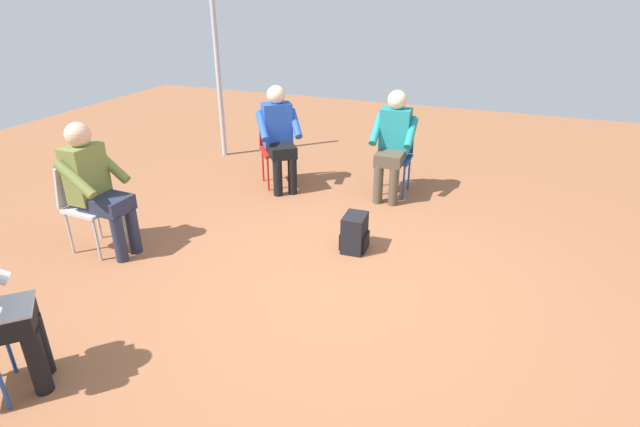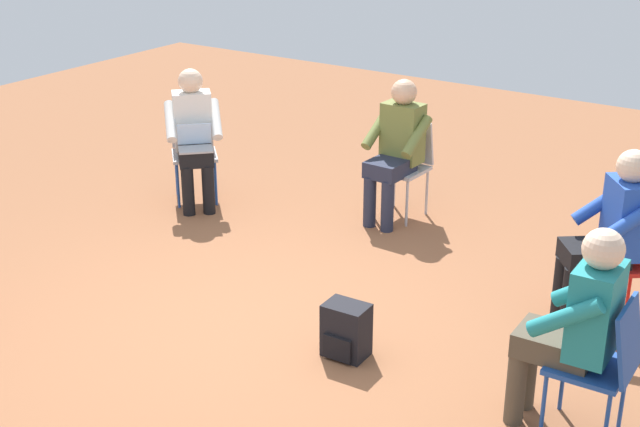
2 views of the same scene
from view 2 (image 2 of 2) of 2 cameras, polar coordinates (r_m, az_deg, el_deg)
name	(u,v)px [view 2 (image 2 of 2)]	position (r m, az deg, el deg)	size (l,w,h in m)	color
ground_plane	(253,329)	(6.12, -4.30, -7.38)	(14.25, 14.25, 0.00)	brown
chair_southeast	(194,147)	(8.30, -8.09, 4.26)	(0.58, 0.58, 0.85)	#B7B7BC
chair_southwest	(632,255)	(6.35, 19.33, -2.52)	(0.58, 0.58, 0.85)	red
chair_south	(406,161)	(7.87, 5.52, 3.38)	(0.42, 0.45, 0.85)	#B7B7BC
chair_west	(603,360)	(5.04, 17.67, -8.93)	(0.45, 0.41, 0.85)	#1E4799
person_with_laptop	(194,131)	(8.08, -8.09, 5.22)	(0.64, 0.64, 1.24)	black
person_in_olive	(397,144)	(7.67, 4.92, 4.46)	(0.51, 0.53, 1.24)	#23283D
person_in_blue	(611,229)	(6.21, 18.14, -0.92)	(0.63, 0.63, 1.24)	black
person_in_teal	(576,319)	(4.98, 16.08, -6.53)	(0.53, 0.50, 1.24)	#4C4233
backpack_near_laptop_user	(346,333)	(5.74, 1.69, -7.66)	(0.29, 0.26, 0.36)	black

